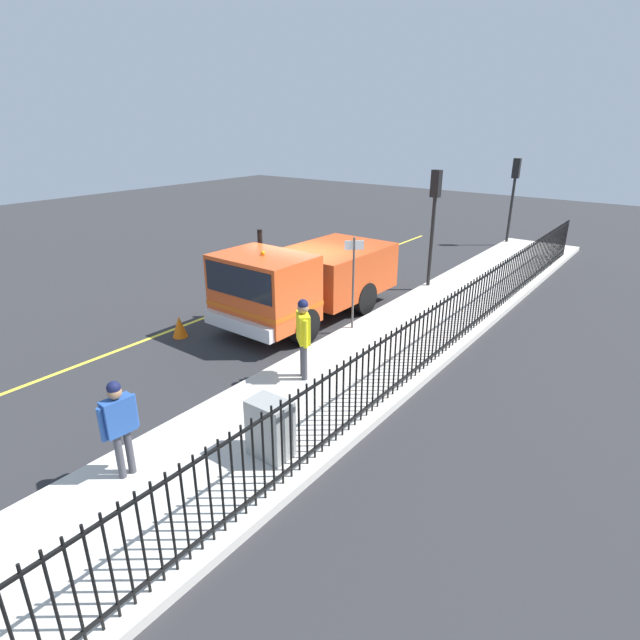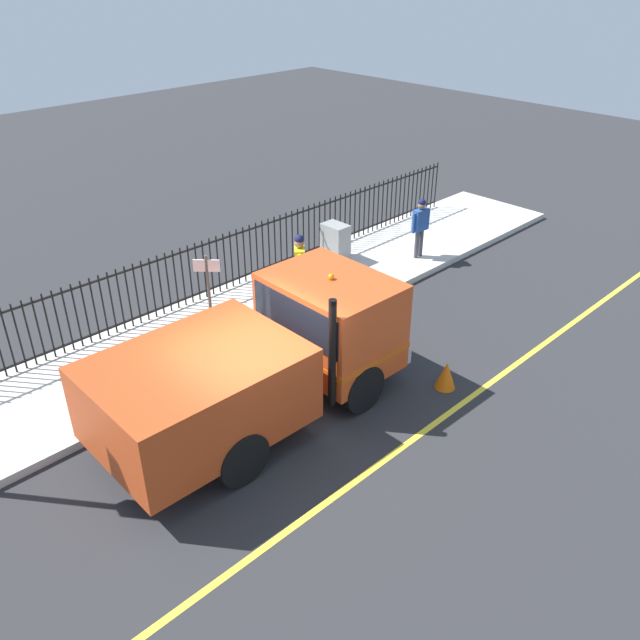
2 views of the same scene
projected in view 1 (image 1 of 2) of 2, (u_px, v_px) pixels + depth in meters
The scene contains 12 objects.
ground_plane at pixel (304, 311), 15.49m from camera, with size 58.94×58.94×0.00m, color #2B2B2D.
sidewalk_slab at pixel (405, 336), 13.53m from camera, with size 3.12×26.79×0.17m, color beige.
lane_marking at pixel (256, 298), 16.60m from camera, with size 0.12×24.11×0.01m, color yellow.
work_truck at pixel (302, 278), 14.37m from camera, with size 2.60×5.93×2.59m.
worker_standing at pixel (303, 331), 10.77m from camera, with size 0.53×0.51×1.81m.
pedestrian_distant at pixel (119, 419), 7.74m from camera, with size 0.25×0.62×1.67m.
iron_fence at pixel (455, 317), 12.49m from camera, with size 0.04×22.81×1.48m.
traffic_light_near at pixel (434, 205), 16.42m from camera, with size 0.33×0.26×3.80m.
traffic_light_mid at pixel (514, 183), 22.67m from camera, with size 0.30×0.22×3.70m.
utility_cabinet at pixel (270, 428), 8.42m from camera, with size 0.71×0.49×1.02m, color gray.
traffic_cone at pixel (180, 327), 13.57m from camera, with size 0.41×0.41×0.58m, color orange.
street_sign at pixel (353, 273), 13.28m from camera, with size 0.38×0.37×2.48m.
Camera 1 is at (9.09, -11.31, 5.43)m, focal length 28.58 mm.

